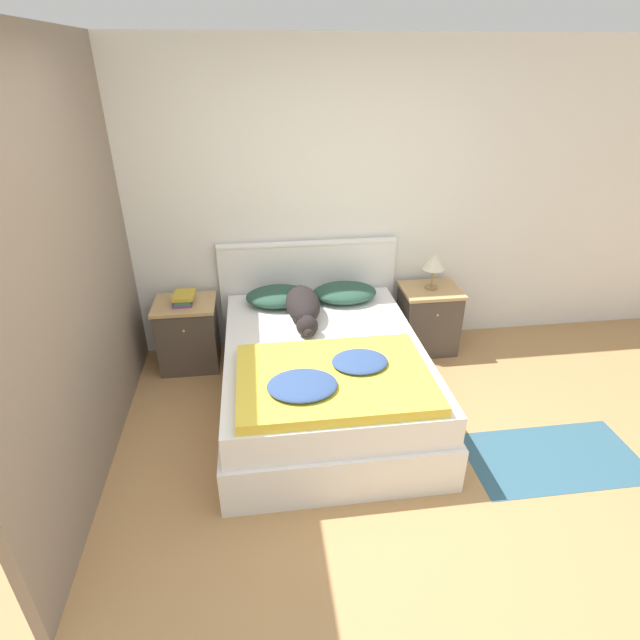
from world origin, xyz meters
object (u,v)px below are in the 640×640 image
(pillow_left, at_px, (278,296))
(pillow_right, at_px, (345,293))
(nightstand_left, at_px, (188,334))
(table_lamp, at_px, (434,263))
(bed, at_px, (323,377))
(dog, at_px, (303,307))
(nightstand_right, at_px, (428,319))
(book_stack, at_px, (184,298))

(pillow_left, bearing_deg, pillow_right, 0.00)
(nightstand_left, relative_size, table_lamp, 1.89)
(nightstand_left, bearing_deg, bed, -35.59)
(dog, bearing_deg, nightstand_right, 15.68)
(nightstand_right, bearing_deg, bed, -144.41)
(nightstand_right, distance_m, dog, 1.25)
(bed, height_order, book_stack, book_stack)
(pillow_left, bearing_deg, nightstand_left, 177.11)
(bed, xyz_separation_m, table_lamp, (1.05, 0.77, 0.56))
(pillow_right, bearing_deg, nightstand_left, 178.32)
(nightstand_left, distance_m, nightstand_right, 2.11)
(book_stack, relative_size, table_lamp, 0.68)
(bed, bearing_deg, nightstand_right, 35.59)
(pillow_left, height_order, table_lamp, table_lamp)
(nightstand_right, bearing_deg, table_lamp, 90.00)
(bed, height_order, dog, dog)
(pillow_right, relative_size, dog, 0.68)
(pillow_left, relative_size, table_lamp, 1.70)
(pillow_right, relative_size, book_stack, 2.51)
(dog, distance_m, table_lamp, 1.21)
(pillow_right, xyz_separation_m, dog, (-0.38, -0.28, 0.03))
(dog, distance_m, book_stack, 1.00)
(nightstand_left, distance_m, dog, 1.07)
(bed, xyz_separation_m, dog, (-0.10, 0.43, 0.38))
(nightstand_left, bearing_deg, nightstand_right, 0.00)
(nightstand_left, distance_m, pillow_right, 1.37)
(pillow_right, bearing_deg, nightstand_right, 2.89)
(dog, bearing_deg, pillow_right, 36.98)
(nightstand_right, xyz_separation_m, book_stack, (-2.11, -0.01, 0.34))
(pillow_left, relative_size, book_stack, 2.51)
(bed, distance_m, nightstand_right, 1.30)
(bed, height_order, nightstand_right, nightstand_right)
(bed, height_order, pillow_right, pillow_right)
(pillow_right, distance_m, table_lamp, 0.80)
(pillow_right, bearing_deg, pillow_left, 180.00)
(bed, distance_m, book_stack, 1.34)
(pillow_left, bearing_deg, dog, -57.59)
(table_lamp, bearing_deg, pillow_right, -176.34)
(pillow_left, height_order, pillow_right, same)
(dog, height_order, table_lamp, table_lamp)
(book_stack, distance_m, table_lamp, 2.12)
(bed, relative_size, nightstand_right, 3.22)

